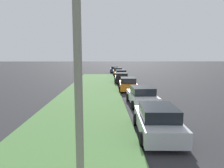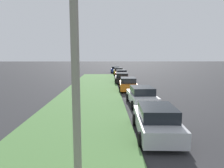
% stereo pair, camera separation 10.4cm
% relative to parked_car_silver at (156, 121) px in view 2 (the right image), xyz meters
% --- Properties ---
extents(grass_median, '(60.00, 6.00, 0.12)m').
position_rel_parked_car_silver_xyz_m(grass_median, '(2.12, 4.04, -0.66)').
color(grass_median, '#517F42').
rests_on(grass_median, ground).
extents(parked_car_silver, '(4.38, 2.18, 1.47)m').
position_rel_parked_car_silver_xyz_m(parked_car_silver, '(0.00, 0.00, 0.00)').
color(parked_car_silver, '#B2B5BA').
rests_on(parked_car_silver, ground).
extents(parked_car_white, '(4.35, 2.12, 1.47)m').
position_rel_parked_car_silver_xyz_m(parked_car_white, '(6.00, -0.33, 0.00)').
color(parked_car_white, silver).
rests_on(parked_car_white, ground).
extents(parked_car_orange, '(4.37, 2.16, 1.47)m').
position_rel_parked_car_silver_xyz_m(parked_car_orange, '(12.70, 0.03, 0.00)').
color(parked_car_orange, orange).
rests_on(parked_car_orange, ground).
extents(parked_car_black, '(4.37, 2.15, 1.47)m').
position_rel_parked_car_silver_xyz_m(parked_car_black, '(19.01, 0.25, 0.00)').
color(parked_car_black, black).
rests_on(parked_car_black, ground).
extents(parked_car_red, '(4.38, 2.17, 1.47)m').
position_rel_parked_car_silver_xyz_m(parked_car_red, '(25.17, -0.10, 0.00)').
color(parked_car_red, red).
rests_on(parked_car_red, ground).
extents(parked_car_yellow, '(4.30, 2.02, 1.47)m').
position_rel_parked_car_silver_xyz_m(parked_car_yellow, '(31.80, 0.04, 0.00)').
color(parked_car_yellow, gold).
rests_on(parked_car_yellow, ground).
extents(parked_car_blue, '(4.31, 2.04, 1.47)m').
position_rel_parked_car_silver_xyz_m(parked_car_blue, '(37.50, 0.44, 0.00)').
color(parked_car_blue, '#23389E').
rests_on(parked_car_blue, ground).
extents(streetlight, '(0.48, 2.88, 7.50)m').
position_rel_parked_car_silver_xyz_m(streetlight, '(-3.51, 2.91, 3.67)').
color(streetlight, gray).
rests_on(streetlight, ground).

